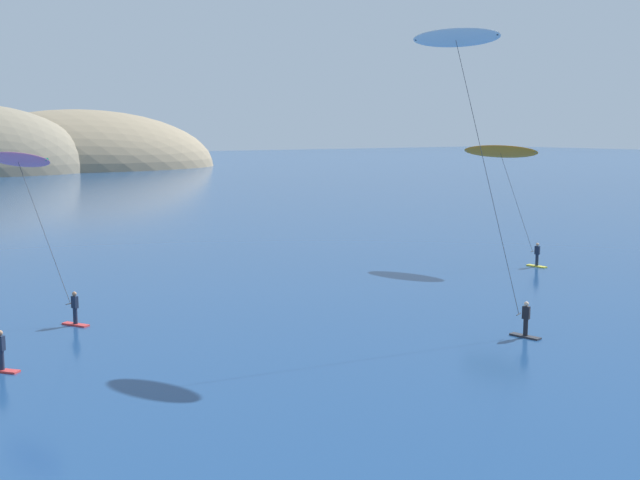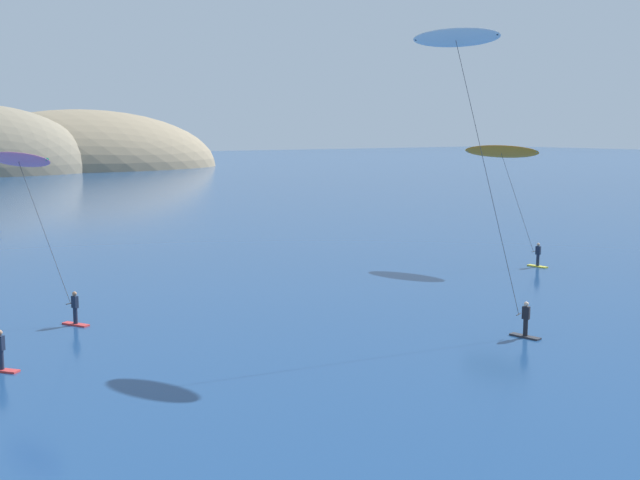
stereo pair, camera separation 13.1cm
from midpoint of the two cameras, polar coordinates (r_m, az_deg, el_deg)
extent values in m
ellipsoid|color=#84755B|center=(206.31, -16.75, 4.92)|extent=(69.35, 45.68, 28.57)
cube|color=#2D2D33|center=(39.12, 14.30, -6.65)|extent=(0.66, 1.55, 0.08)
cylinder|color=black|center=(39.01, 14.32, -6.03)|extent=(0.22, 0.22, 0.80)
cube|color=black|center=(38.85, 14.35, -5.02)|extent=(0.31, 0.39, 0.60)
sphere|color=beige|center=(38.76, 14.38, -4.42)|extent=(0.22, 0.22, 0.22)
cylinder|color=black|center=(38.99, 13.86, -5.14)|extent=(0.52, 0.25, 0.04)
ellipsoid|color=white|center=(39.54, 9.53, 14.01)|extent=(2.69, 4.53, 0.94)
cylinder|color=black|center=(39.55, 9.54, 14.08)|extent=(1.76, 3.98, 0.16)
cylinder|color=#333338|center=(38.69, 11.71, 4.43)|extent=(1.38, 3.30, 12.83)
cube|color=red|center=(35.22, -21.77, -8.61)|extent=(1.25, 1.42, 0.08)
cylinder|color=#192338|center=(35.10, -21.81, -7.92)|extent=(0.22, 0.22, 0.80)
cube|color=#192338|center=(34.92, -21.87, -6.82)|extent=(0.35, 0.39, 0.60)
sphere|color=#9E7051|center=(34.82, -21.91, -6.15)|extent=(0.22, 0.22, 0.22)
cube|color=yellow|center=(58.85, 15.09, -1.80)|extent=(0.57, 1.54, 0.08)
cylinder|color=#192338|center=(58.78, 15.11, -1.38)|extent=(0.22, 0.22, 0.80)
cube|color=#192338|center=(58.67, 15.13, -0.71)|extent=(0.29, 0.38, 0.60)
sphere|color=tan|center=(58.61, 15.15, -0.30)|extent=(0.22, 0.22, 0.22)
cylinder|color=black|center=(58.83, 14.82, -0.79)|extent=(0.54, 0.20, 0.04)
ellipsoid|color=orange|center=(59.35, 12.64, 6.16)|extent=(3.05, 5.90, 1.08)
cylinder|color=#0F7FE5|center=(59.35, 12.64, 6.21)|extent=(1.78, 5.26, 0.16)
cylinder|color=#333338|center=(58.97, 13.72, 2.65)|extent=(0.84, 2.63, 6.93)
cube|color=red|center=(41.97, -17.07, -5.76)|extent=(1.07, 1.51, 0.08)
cylinder|color=#192338|center=(41.87, -17.09, -5.18)|extent=(0.22, 0.22, 0.80)
cube|color=#192338|center=(41.72, -17.13, -4.24)|extent=(0.30, 0.39, 0.60)
sphere|color=#9E7051|center=(41.63, -17.16, -3.68)|extent=(0.22, 0.22, 0.22)
cylinder|color=black|center=(42.02, -17.41, -4.33)|extent=(0.53, 0.22, 0.04)
ellipsoid|color=pink|center=(44.33, -20.77, 5.38)|extent=(2.81, 5.36, 0.95)
cylinder|color=#14895B|center=(44.33, -20.77, 5.44)|extent=(1.83, 4.80, 0.16)
cylinder|color=#333338|center=(43.01, -19.13, 0.59)|extent=(1.32, 3.67, 6.99)
camera|label=1|loc=(0.07, -90.09, -0.01)|focal=45.00mm
camera|label=2|loc=(0.07, 89.91, 0.01)|focal=45.00mm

